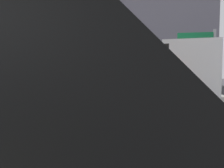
{
  "coord_description": "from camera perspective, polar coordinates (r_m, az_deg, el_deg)",
  "views": [
    {
      "loc": [
        1.8,
        1.8,
        1.83
      ],
      "look_at": [
        0.54,
        6.88,
        1.51
      ],
      "focal_mm": 32.67,
      "sensor_mm": 36.0,
      "label": 1
    }
  ],
  "objects": [
    {
      "name": "lane_center_stripe",
      "position": [
        4.92,
        -9.12,
        -18.32
      ],
      "size": [
        0.14,
        36.0,
        0.01
      ],
      "primitive_type": "cube",
      "color": "yellow",
      "rests_on": "ground"
    },
    {
      "name": "arrow_board_trailer",
      "position": [
        6.86,
        8.6,
        -7.88
      ],
      "size": [
        1.6,
        1.85,
        2.7
      ],
      "color": "orange",
      "rests_on": "ground"
    },
    {
      "name": "box_truck",
      "position": [
        12.51,
        19.19,
        2.93
      ],
      "size": [
        2.54,
        7.6,
        3.19
      ],
      "color": "black",
      "rests_on": "ground"
    },
    {
      "name": "pickup_car",
      "position": [
        10.13,
        -6.43,
        -2.94
      ],
      "size": [
        2.4,
        5.17,
        1.38
      ],
      "color": "#591414",
      "rests_on": "ground"
    },
    {
      "name": "highway_guide_sign",
      "position": [
        17.11,
        24.19,
        8.52
      ],
      "size": [
        2.78,
        0.33,
        5.0
      ],
      "color": "gray",
      "rests_on": "ground"
    },
    {
      "name": "far_building_block",
      "position": [
        27.43,
        12.42,
        10.61
      ],
      "size": [
        13.06,
        6.73,
        10.55
      ],
      "primitive_type": "cube",
      "color": "slate",
      "rests_on": "ground"
    },
    {
      "name": "traffic_cone_mid_lane",
      "position": [
        5.14,
        1.72,
        -13.81
      ],
      "size": [
        0.36,
        0.36,
        0.61
      ],
      "color": "black",
      "rests_on": "ground"
    }
  ]
}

